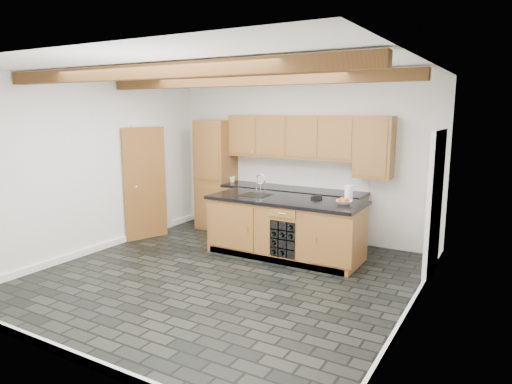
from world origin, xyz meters
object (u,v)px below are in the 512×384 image
Objects in this scene: kitchen_scale at (317,197)px; paper_towel at (349,193)px; island at (285,227)px; fruit_bowl at (344,202)px.

paper_towel is at bearing 5.14° from kitchen_scale.
fruit_bowl reaches higher than island.
kitchen_scale is 0.50m from paper_towel.
paper_towel is at bearing 97.17° from fruit_bowl.
island is 1.13m from paper_towel.
island is 10.56× the size of paper_towel.
fruit_bowl is at bearing 2.66° from island.
fruit_bowl reaches higher than kitchen_scale.
fruit_bowl is 1.01× the size of paper_towel.
fruit_bowl is at bearing -31.09° from kitchen_scale.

